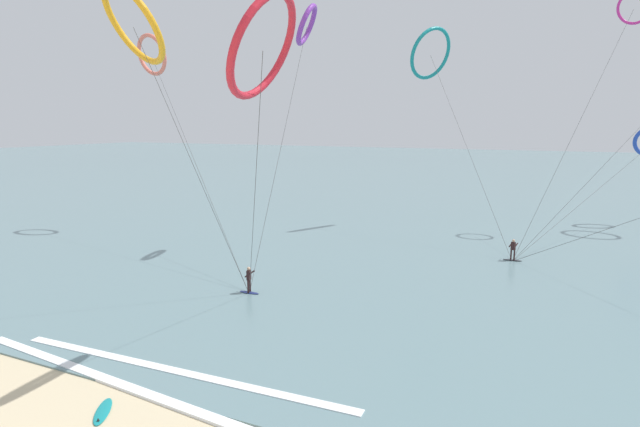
% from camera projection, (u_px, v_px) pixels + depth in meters
% --- Properties ---
extents(sea_water, '(400.00, 200.00, 0.08)m').
position_uv_depth(sea_water, '(487.00, 173.00, 109.54)').
color(sea_water, slate).
rests_on(sea_water, ground).
extents(surfer_navy, '(1.40, 0.62, 1.70)m').
position_uv_depth(surfer_navy, '(249.00, 282.00, 32.44)').
color(surfer_navy, navy).
rests_on(surfer_navy, ground).
extents(surfer_charcoal, '(1.40, 0.69, 1.70)m').
position_uv_depth(surfer_charcoal, '(513.00, 251.00, 40.07)').
color(surfer_charcoal, black).
rests_on(surfer_charcoal, ground).
extents(kite_coral, '(21.32, 14.57, 19.12)m').
position_uv_depth(kite_coral, '(152.00, 55.00, 49.59)').
color(kite_coral, '#EA7260').
rests_on(kite_coral, ground).
extents(kite_amber, '(6.00, 7.48, 17.79)m').
position_uv_depth(kite_amber, '(133.00, 24.00, 26.53)').
color(kite_amber, orange).
rests_on(kite_amber, ground).
extents(kite_crimson, '(7.26, 10.02, 15.93)m').
position_uv_depth(kite_crimson, '(263.00, 47.00, 20.98)').
color(kite_crimson, red).
rests_on(kite_crimson, ground).
extents(kite_violet, '(3.16, 13.98, 20.01)m').
position_uv_depth(kite_violet, '(307.00, 25.00, 40.91)').
color(kite_violet, purple).
rests_on(kite_violet, ground).
extents(kite_teal, '(11.93, 14.28, 20.01)m').
position_uv_depth(kite_teal, '(431.00, 54.00, 51.38)').
color(kite_teal, teal).
rests_on(kite_teal, ground).
extents(kite_magenta, '(9.68, 17.31, 22.59)m').
position_uv_depth(kite_magenta, '(634.00, 9.00, 47.43)').
color(kite_magenta, '#CC288E').
rests_on(kite_magenta, ground).
extents(surfboard_spare, '(1.51, 1.86, 0.20)m').
position_uv_depth(surfboard_spare, '(103.00, 411.00, 19.29)').
color(surfboard_spare, teal).
rests_on(surfboard_spare, ground).
extents(wave_crest_near, '(18.04, 2.05, 0.12)m').
position_uv_depth(wave_crest_near, '(119.00, 384.00, 21.24)').
color(wave_crest_near, white).
rests_on(wave_crest_near, ground).
extents(wave_crest_mid, '(17.17, 1.07, 0.12)m').
position_uv_depth(wave_crest_mid, '(175.00, 371.00, 22.33)').
color(wave_crest_mid, white).
rests_on(wave_crest_mid, ground).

